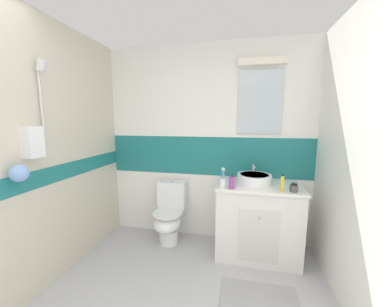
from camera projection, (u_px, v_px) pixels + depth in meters
name	position (u px, v px, depth m)	size (l,w,h in m)	color
wall_back_tiled	(208.00, 143.00, 2.88)	(3.20, 0.20, 2.50)	white
wall_left_shower_alcove	(36.00, 155.00, 1.97)	(0.25, 3.48, 2.50)	beige
vanity_cabinet	(257.00, 219.00, 2.55)	(0.92, 0.60, 0.85)	silver
sink_basin	(254.00, 179.00, 2.49)	(0.38, 0.42, 0.19)	white
toilet	(169.00, 215.00, 2.83)	(0.37, 0.50, 0.78)	white
toothbrush_cup	(222.00, 182.00, 2.35)	(0.07, 0.07, 0.22)	white
soap_dispenser	(232.00, 182.00, 2.32)	(0.06, 0.06, 0.17)	#993F99
toothpaste_tube_upright	(282.00, 183.00, 2.23)	(0.03, 0.03, 0.18)	yellow
hair_gel_jar	(294.00, 188.00, 2.21)	(0.08, 0.08, 0.09)	#4C4C51
bath_mat	(259.00, 297.00, 1.96)	(0.67, 0.37, 0.01)	#99999E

